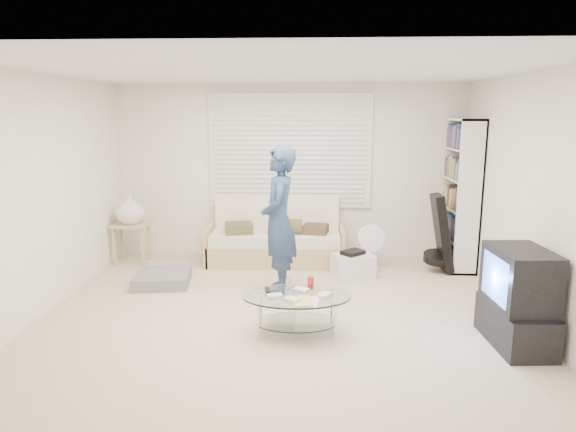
# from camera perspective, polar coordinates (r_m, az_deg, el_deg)

# --- Properties ---
(ground) EXTENTS (5.00, 5.00, 0.00)m
(ground) POSITION_cam_1_polar(r_m,az_deg,el_deg) (5.59, -0.79, -10.64)
(ground) COLOR #B6A58E
(ground) RESTS_ON ground
(room_shell) EXTENTS (5.02, 4.52, 2.51)m
(room_shell) POSITION_cam_1_polar(r_m,az_deg,el_deg) (5.67, -0.54, 6.69)
(room_shell) COLOR silver
(room_shell) RESTS_ON ground
(window_blinds) EXTENTS (2.32, 0.08, 1.62)m
(window_blinds) POSITION_cam_1_polar(r_m,az_deg,el_deg) (7.39, 0.23, 7.20)
(window_blinds) COLOR silver
(window_blinds) RESTS_ON ground
(futon_sofa) EXTENTS (1.92, 0.77, 0.94)m
(futon_sofa) POSITION_cam_1_polar(r_m,az_deg,el_deg) (7.28, -1.36, -2.80)
(futon_sofa) COLOR tan
(futon_sofa) RESTS_ON ground
(grey_floor_pillow) EXTENTS (0.73, 0.73, 0.15)m
(grey_floor_pillow) POSITION_cam_1_polar(r_m,az_deg,el_deg) (6.61, -13.75, -6.74)
(grey_floor_pillow) COLOR slate
(grey_floor_pillow) RESTS_ON ground
(side_table) EXTENTS (0.50, 0.40, 0.99)m
(side_table) POSITION_cam_1_polar(r_m,az_deg,el_deg) (7.50, -17.14, 0.43)
(side_table) COLOR tan
(side_table) RESTS_ON ground
(bookshelf) EXTENTS (0.32, 0.85, 2.02)m
(bookshelf) POSITION_cam_1_polar(r_m,az_deg,el_deg) (7.32, 18.58, 2.30)
(bookshelf) COLOR white
(bookshelf) RESTS_ON ground
(guitar_case) EXTENTS (0.38, 0.38, 1.03)m
(guitar_case) POSITION_cam_1_polar(r_m,az_deg,el_deg) (7.10, 16.62, -2.41)
(guitar_case) COLOR black
(guitar_case) RESTS_ON ground
(floor_fan) EXTENTS (0.38, 0.25, 0.62)m
(floor_fan) POSITION_cam_1_polar(r_m,az_deg,el_deg) (7.05, 9.17, -2.96)
(floor_fan) COLOR white
(floor_fan) RESTS_ON ground
(storage_bin) EXTENTS (0.59, 0.49, 0.35)m
(storage_bin) POSITION_cam_1_polar(r_m,az_deg,el_deg) (6.72, 7.20, -5.41)
(storage_bin) COLOR white
(storage_bin) RESTS_ON ground
(tv_unit) EXTENTS (0.51, 0.86, 0.91)m
(tv_unit) POSITION_cam_1_polar(r_m,az_deg,el_deg) (5.15, 24.17, -8.41)
(tv_unit) COLOR black
(tv_unit) RESTS_ON ground
(coffee_table) EXTENTS (1.06, 0.71, 0.51)m
(coffee_table) POSITION_cam_1_polar(r_m,az_deg,el_deg) (4.98, 1.00, -9.58)
(coffee_table) COLOR silver
(coffee_table) RESTS_ON ground
(standing_person) EXTENTS (0.43, 0.64, 1.73)m
(standing_person) POSITION_cam_1_polar(r_m,az_deg,el_deg) (5.96, -1.01, -0.53)
(standing_person) COLOR navy
(standing_person) RESTS_ON ground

